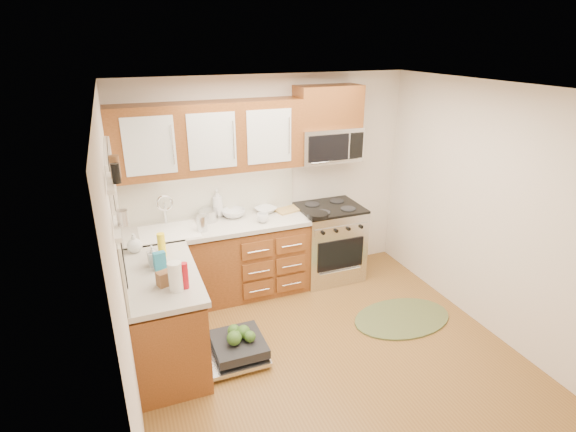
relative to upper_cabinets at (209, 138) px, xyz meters
name	(u,v)px	position (x,y,z in m)	size (l,w,h in m)	color
floor	(329,355)	(0.73, -1.57, -1.88)	(3.50, 3.50, 0.00)	brown
ceiling	(340,89)	(0.73, -1.57, 0.62)	(3.50, 3.50, 0.00)	white
wall_back	(268,182)	(0.73, 0.18, -0.62)	(3.50, 0.04, 2.50)	silver
wall_front	(482,366)	(0.73, -3.33, -0.62)	(3.50, 0.04, 2.50)	silver
wall_left	(121,274)	(-1.02, -1.57, -0.62)	(0.04, 3.50, 2.50)	silver
wall_right	(491,212)	(2.48, -1.57, -0.62)	(0.04, 3.50, 2.50)	silver
base_cabinet_back	(219,264)	(0.00, -0.12, -1.45)	(2.05, 0.60, 0.85)	#5A2F14
base_cabinet_left	(165,320)	(-0.72, -1.05, -1.45)	(0.60, 1.25, 0.85)	#5A2F14
countertop_back	(217,226)	(0.00, -0.14, -0.97)	(2.07, 0.64, 0.05)	#B7B1A8
countertop_left	(161,275)	(-0.71, -1.05, -0.97)	(0.64, 1.27, 0.05)	#B7B1A8
backsplash_back	(209,192)	(0.00, 0.16, -0.67)	(2.05, 0.02, 0.57)	beige
backsplash_left	(121,249)	(-1.01, -1.05, -0.67)	(0.02, 1.25, 0.57)	beige
upper_cabinets	(209,138)	(0.00, 0.00, 0.00)	(2.05, 0.35, 0.75)	#5A2F14
cabinet_over_mw	(328,106)	(1.41, 0.00, 0.26)	(0.76, 0.35, 0.47)	#5A2F14
range	(329,242)	(1.41, -0.15, -1.40)	(0.76, 0.64, 0.95)	silver
microwave	(328,144)	(1.41, -0.02, -0.18)	(0.76, 0.38, 0.40)	silver
sink	(170,242)	(-0.52, -0.16, -1.07)	(0.62, 0.50, 0.26)	white
dishwasher	(234,349)	(-0.13, -1.27, -1.77)	(0.70, 0.60, 0.20)	silver
window	(115,213)	(-1.01, -1.07, -0.32)	(0.03, 1.05, 1.05)	white
window_blind	(113,173)	(-0.98, -1.07, 0.00)	(0.02, 0.96, 0.40)	white
shelf_upper	(110,183)	(-0.99, -1.92, 0.17)	(0.04, 0.40, 0.03)	white
shelf_lower	(117,228)	(-0.99, -1.92, -0.12)	(0.04, 0.40, 0.03)	white
rug	(402,318)	(1.74, -1.32, -1.86)	(1.11, 0.72, 0.02)	#536037
skillet	(318,215)	(1.12, -0.40, -0.90)	(0.24, 0.24, 0.05)	black
stock_pot	(208,215)	(-0.06, 0.01, -0.88)	(0.22, 0.22, 0.13)	silver
cutting_board	(288,210)	(0.91, -0.02, -0.94)	(0.31, 0.20, 0.02)	#AB8A4E
canister	(202,223)	(-0.18, -0.26, -0.86)	(0.11, 0.11, 0.18)	silver
paper_towel_roll	(175,277)	(-0.62, -1.40, -0.82)	(0.12, 0.12, 0.25)	white
mustard_bottle	(162,245)	(-0.66, -0.72, -0.83)	(0.07, 0.07, 0.23)	yellow
red_bottle	(185,276)	(-0.55, -1.39, -0.83)	(0.06, 0.06, 0.23)	#B00E1A
wooden_box	(165,278)	(-0.70, -1.28, -0.89)	(0.13, 0.09, 0.13)	brown
blue_carton	(160,261)	(-0.70, -0.98, -0.87)	(0.10, 0.06, 0.17)	teal
bowl_a	(266,210)	(0.63, 0.03, -0.92)	(0.24, 0.24, 0.06)	#999999
bowl_b	(234,213)	(0.24, 0.03, -0.91)	(0.27, 0.27, 0.09)	#999999
cup	(263,218)	(0.50, -0.26, -0.90)	(0.13, 0.13, 0.10)	#999999
soap_bottle_a	(218,203)	(0.08, 0.10, -0.78)	(0.13, 0.13, 0.33)	#999999
soap_bottle_b	(153,256)	(-0.75, -0.88, -0.85)	(0.09, 0.09, 0.19)	#999999
soap_bottle_c	(134,243)	(-0.90, -0.52, -0.86)	(0.15, 0.15, 0.19)	#999999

